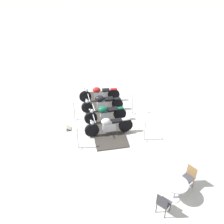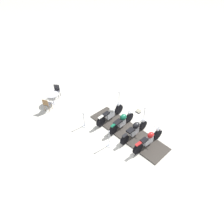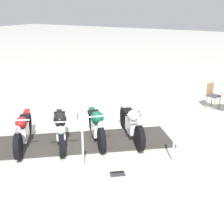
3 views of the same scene
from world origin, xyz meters
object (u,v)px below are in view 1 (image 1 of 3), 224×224
cafe_table (175,187)px  info_placard (68,128)px  stanchion_left_rear (144,135)px  stanchion_left_mid (132,108)px  motorcycle_forest (105,114)px  motorcycle_cream (108,126)px  stanchion_right_mid (74,114)px  cafe_chair_across_table (163,203)px  stanchion_right_rear (78,142)px  motorcycle_maroon (99,94)px  cafe_chair_near_table (189,176)px  motorcycle_black (102,103)px

cafe_table → info_placard: bearing=166.2°
stanchion_left_rear → stanchion_left_mid: stanchion_left_mid is taller
motorcycle_forest → stanchion_left_mid: size_ratio=1.43×
motorcycle_cream → stanchion_right_mid: 2.11m
motorcycle_cream → stanchion_left_mid: bearing=-138.4°
cafe_table → cafe_chair_across_table: bearing=-100.6°
stanchion_right_rear → cafe_chair_across_table: 4.59m
motorcycle_maroon → cafe_table: size_ratio=2.18×
stanchion_right_rear → stanchion_left_mid: 3.74m
cafe_chair_near_table → cafe_chair_across_table: 1.64m
motorcycle_forest → motorcycle_black: bearing=-92.7°
stanchion_left_mid → stanchion_right_rear: bearing=-103.9°
stanchion_right_mid → cafe_table: bearing=-20.5°
stanchion_right_rear → cafe_chair_across_table: stanchion_right_rear is taller
stanchion_left_rear → info_placard: size_ratio=2.61×
motorcycle_cream → stanchion_left_mid: size_ratio=1.54×
motorcycle_black → motorcycle_forest: (0.65, -0.76, -0.00)m
motorcycle_black → cafe_chair_across_table: 6.63m
stanchion_left_rear → motorcycle_cream: bearing=-164.9°
motorcycle_black → cafe_chair_across_table: (4.99, -4.36, 0.03)m
motorcycle_maroon → info_placard: motorcycle_maroon is taller
motorcycle_forest → stanchion_left_mid: stanchion_left_mid is taller
cafe_table → stanchion_left_rear: bearing=132.1°
stanchion_right_mid → cafe_table: (5.95, -2.22, 0.22)m
motorcycle_maroon → stanchion_right_mid: stanchion_right_mid is taller
info_placard → stanchion_right_mid: bearing=-26.1°
stanchion_left_rear → motorcycle_forest: bearing=171.8°
motorcycle_forest → cafe_chair_near_table: size_ratio=1.75×
stanchion_left_mid → info_placard: 3.48m
stanchion_left_rear → cafe_chair_near_table: size_ratio=1.10×
motorcycle_black → info_placard: bearing=33.2°
stanchion_right_rear → cafe_chair_across_table: bearing=-16.9°
stanchion_left_mid → cafe_table: size_ratio=1.32×
stanchion_left_rear → cafe_table: (2.23, -2.46, 0.28)m
motorcycle_forest → motorcycle_cream: bearing=86.6°
motorcycle_maroon → cafe_chair_near_table: motorcycle_maroon is taller
motorcycle_maroon → stanchion_right_rear: stanchion_right_rear is taller
motorcycle_maroon → stanchion_left_rear: (3.56, -1.86, -0.19)m
cafe_table → motorcycle_maroon: bearing=143.2°
info_placard → cafe_chair_across_table: bearing=-151.5°
stanchion_left_rear → info_placard: bearing=-163.4°
cafe_table → motorcycle_cream: bearing=152.4°
stanchion_right_rear → stanchion_left_mid: size_ratio=0.95×
motorcycle_maroon → motorcycle_black: bearing=93.1°
motorcycle_forest → motorcycle_cream: size_ratio=0.93×
motorcycle_maroon → motorcycle_forest: (1.28, -1.53, 0.02)m
motorcycle_maroon → motorcycle_forest: bearing=93.6°
cafe_chair_across_table → motorcycle_cream: bearing=63.2°
motorcycle_black → stanchion_left_rear: size_ratio=1.72×
stanchion_right_rear → stanchion_left_mid: (0.90, 3.63, 0.02)m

